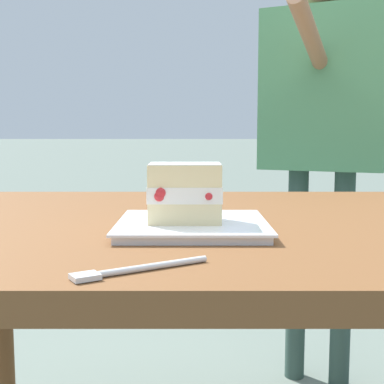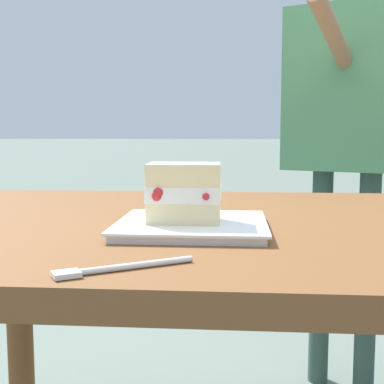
% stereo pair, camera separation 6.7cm
% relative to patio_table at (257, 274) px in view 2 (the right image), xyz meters
% --- Properties ---
extents(patio_table, '(1.38, 0.89, 0.75)m').
position_rel_patio_table_xyz_m(patio_table, '(0.00, 0.00, 0.00)').
color(patio_table, brown).
rests_on(patio_table, ground).
extents(dessert_plate, '(0.24, 0.24, 0.02)m').
position_rel_patio_table_xyz_m(dessert_plate, '(-0.11, -0.12, 0.11)').
color(dessert_plate, white).
rests_on(dessert_plate, patio_table).
extents(cake_slice, '(0.12, 0.09, 0.09)m').
position_rel_patio_table_xyz_m(cake_slice, '(-0.12, -0.13, 0.17)').
color(cake_slice, beige).
rests_on(cake_slice, dessert_plate).
extents(dessert_fork, '(0.15, 0.10, 0.01)m').
position_rel_patio_table_xyz_m(dessert_fork, '(-0.18, -0.38, 0.11)').
color(dessert_fork, silver).
rests_on(dessert_fork, patio_table).
extents(diner_person, '(0.46, 0.59, 1.55)m').
position_rel_patio_table_xyz_m(diner_person, '(0.34, 0.87, 0.38)').
color(diner_person, '#334B43').
rests_on(diner_person, ground).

